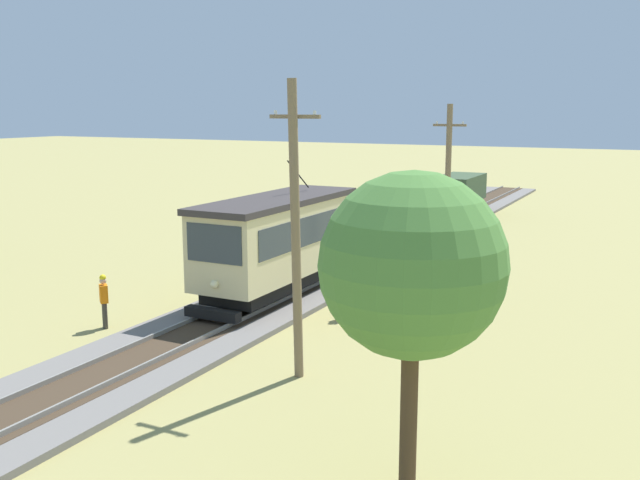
{
  "coord_description": "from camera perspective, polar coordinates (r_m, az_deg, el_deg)",
  "views": [
    {
      "loc": [
        13.05,
        -2.5,
        7.02
      ],
      "look_at": [
        0.59,
        21.97,
        1.9
      ],
      "focal_mm": 39.72,
      "sensor_mm": 36.0,
      "label": 1
    }
  ],
  "objects": [
    {
      "name": "freight_car",
      "position": [
        48.19,
        11.12,
        3.87
      ],
      "size": [
        2.4,
        5.2,
        2.31
      ],
      "color": "#384C33",
      "rests_on": "rail_right"
    },
    {
      "name": "track_worker",
      "position": [
        23.88,
        -17.01,
        -4.54
      ],
      "size": [
        0.45,
        0.43,
        1.78
      ],
      "rotation": [
        0.0,
        0.0,
        -2.27
      ],
      "color": "#38332D",
      "rests_on": "ground"
    },
    {
      "name": "utility_pole_near_tram",
      "position": [
        17.99,
        -1.98,
        0.81
      ],
      "size": [
        1.4,
        0.52,
        7.75
      ],
      "color": "#7A664C",
      "rests_on": "ground"
    },
    {
      "name": "red_tram",
      "position": [
        26.17,
        -3.43,
        -0.07
      ],
      "size": [
        2.6,
        8.54,
        4.79
      ],
      "color": "beige",
      "rests_on": "rail_right"
    },
    {
      "name": "utility_pole_mid",
      "position": [
        30.08,
        10.24,
        4.06
      ],
      "size": [
        1.4,
        0.29,
        7.2
      ],
      "color": "#7A664C",
      "rests_on": "ground"
    },
    {
      "name": "second_worker",
      "position": [
        24.05,
        2.57,
        -3.97
      ],
      "size": [
        0.45,
        0.38,
        1.78
      ],
      "rotation": [
        0.0,
        0.0,
        1.12
      ],
      "color": "black",
      "rests_on": "ground"
    },
    {
      "name": "gravel_pile",
      "position": [
        51.14,
        7.24,
        3.22
      ],
      "size": [
        2.54,
        2.54,
        1.09
      ],
      "primitive_type": "cone",
      "color": "gray",
      "rests_on": "ground"
    },
    {
      "name": "tree_left_far",
      "position": [
        12.54,
        7.45,
        -2.11
      ],
      "size": [
        3.35,
        3.35,
        5.98
      ],
      "color": "#4C3823",
      "rests_on": "ground"
    }
  ]
}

